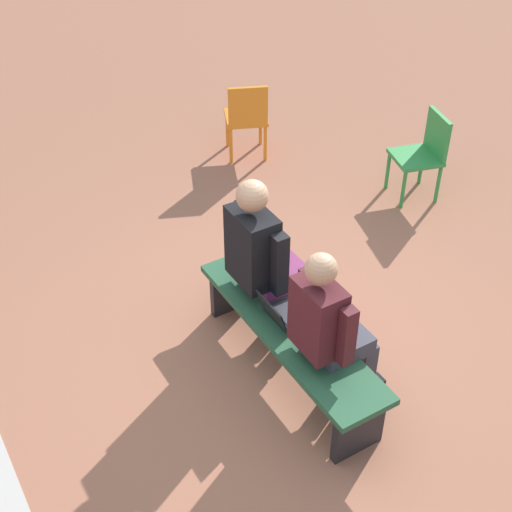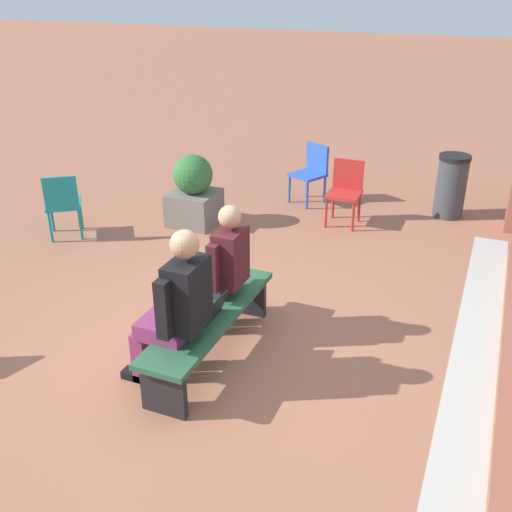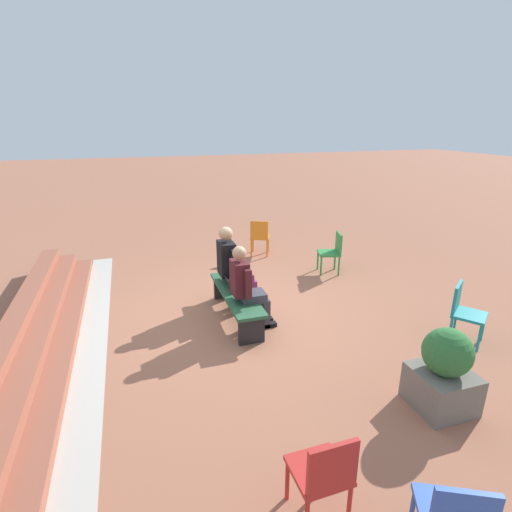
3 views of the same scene
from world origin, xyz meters
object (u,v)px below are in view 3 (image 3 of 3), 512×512
(plastic_chair_near_bench_left, at_px, (464,310))
(planter, at_px, (444,372))
(person_adult, at_px, (233,265))
(plastic_chair_far_left, at_px, (333,250))
(laptop, at_px, (234,287))
(plastic_chair_near_bench_right, at_px, (324,472))
(plastic_chair_far_right, at_px, (260,235))
(person_student, at_px, (246,285))
(bench, at_px, (236,297))

(plastic_chair_near_bench_left, bearing_deg, planter, 129.47)
(plastic_chair_near_bench_left, bearing_deg, person_adult, 53.48)
(plastic_chair_far_left, bearing_deg, laptop, 117.52)
(plastic_chair_far_left, relative_size, planter, 0.89)
(laptop, xyz_separation_m, plastic_chair_far_left, (1.25, -2.40, -0.02))
(plastic_chair_near_bench_right, height_order, planter, planter)
(laptop, distance_m, plastic_chair_far_left, 2.70)
(plastic_chair_far_right, relative_size, planter, 0.89)
(plastic_chair_far_left, height_order, plastic_chair_near_bench_right, same)
(laptop, xyz_separation_m, plastic_chair_near_bench_right, (-3.55, 0.24, -0.02))
(plastic_chair_near_bench_left, xyz_separation_m, plastic_chair_near_bench_right, (-1.85, 3.11, 0.00))
(laptop, height_order, plastic_chair_far_left, plastic_chair_far_left)
(plastic_chair_far_right, relative_size, plastic_chair_near_bench_left, 1.00)
(plastic_chair_far_right, bearing_deg, person_student, 158.43)
(person_adult, xyz_separation_m, laptop, (-0.36, 0.08, -0.23))
(person_student, height_order, plastic_chair_near_bench_left, person_student)
(bench, height_order, person_student, person_student)
(bench, bearing_deg, planter, -149.46)
(bench, distance_m, person_adult, 0.58)
(person_student, xyz_separation_m, plastic_chair_near_bench_right, (-3.12, 0.32, -0.22))
(person_adult, relative_size, plastic_chair_far_right, 1.65)
(person_adult, bearing_deg, plastic_chair_far_right, -27.60)
(plastic_chair_far_right, bearing_deg, plastic_chair_near_bench_left, -161.01)
(plastic_chair_far_left, bearing_deg, plastic_chair_near_bench_right, 151.16)
(plastic_chair_near_bench_left, bearing_deg, plastic_chair_near_bench_right, 120.74)
(plastic_chair_far_right, bearing_deg, person_adult, 152.40)
(person_adult, bearing_deg, person_student, 179.63)
(plastic_chair_near_bench_left, bearing_deg, bench, 60.29)
(person_student, distance_m, laptop, 0.48)
(person_adult, distance_m, planter, 3.46)
(person_adult, distance_m, plastic_chair_near_bench_left, 3.47)
(plastic_chair_near_bench_right, distance_m, planter, 2.00)
(person_adult, xyz_separation_m, plastic_chair_far_right, (2.39, -1.25, -0.25))
(person_adult, distance_m, plastic_chair_far_left, 2.49)
(person_student, height_order, plastic_chair_near_bench_right, person_student)
(person_student, relative_size, person_adult, 0.94)
(person_student, distance_m, person_adult, 0.78)
(laptop, height_order, plastic_chair_near_bench_left, plastic_chair_near_bench_left)
(person_adult, height_order, plastic_chair_far_right, person_adult)
(laptop, height_order, plastic_chair_near_bench_right, plastic_chair_near_bench_right)
(person_adult, bearing_deg, planter, -154.11)
(person_student, bearing_deg, plastic_chair_far_left, -54.17)
(person_adult, height_order, planter, person_adult)
(person_student, relative_size, plastic_chair_near_bench_right, 1.55)
(person_adult, bearing_deg, plastic_chair_near_bench_right, 175.22)
(bench, relative_size, plastic_chair_far_right, 2.14)
(laptop, distance_m, planter, 3.17)
(plastic_chair_near_bench_left, bearing_deg, laptop, 59.27)
(bench, xyz_separation_m, plastic_chair_near_bench_right, (-3.47, 0.26, 0.13))
(bench, height_order, plastic_chair_near_bench_left, plastic_chair_near_bench_left)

